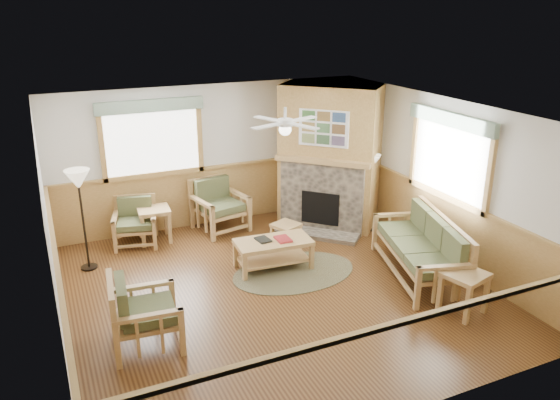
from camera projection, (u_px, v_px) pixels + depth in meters
name	position (u px, v px, depth m)	size (l,w,h in m)	color
floor	(275.00, 289.00, 8.28)	(6.00, 6.00, 0.01)	#4F2F16
ceiling	(274.00, 112.00, 7.36)	(6.00, 6.00, 0.01)	white
wall_back	(211.00, 156.00, 10.39)	(6.00, 0.02, 2.70)	silver
wall_front	(400.00, 306.00, 5.25)	(6.00, 0.02, 2.70)	silver
wall_left	(50.00, 241.00, 6.66)	(0.02, 6.00, 2.70)	silver
wall_right	(441.00, 180.00, 8.98)	(0.02, 6.00, 2.70)	silver
wainscot	(275.00, 256.00, 8.09)	(6.00, 6.00, 1.10)	#AC8346
fireplace	(330.00, 156.00, 10.37)	(2.20, 2.20, 2.70)	#AC8346
window_back	(149.00, 98.00, 9.53)	(1.90, 0.16, 1.50)	white
window_right	(455.00, 111.00, 8.39)	(0.16, 1.90, 1.50)	white
ceiling_fan	(285.00, 110.00, 7.75)	(1.24, 1.24, 0.36)	white
sofa	(419.00, 247.00, 8.56)	(0.86, 2.09, 0.96)	tan
armchair_back_left	(135.00, 222.00, 9.70)	(0.74, 0.74, 0.83)	tan
armchair_back_right	(220.00, 206.00, 10.29)	(0.87, 0.87, 0.97)	tan
armchair_left	(146.00, 312.00, 6.80)	(0.83, 0.83, 0.94)	tan
coffee_table	(273.00, 254.00, 8.87)	(1.22, 0.61, 0.49)	tan
end_table_chairs	(155.00, 225.00, 9.87)	(0.56, 0.54, 0.63)	tan
end_table_sofa	(463.00, 292.00, 7.57)	(0.54, 0.52, 0.61)	tan
footstool	(286.00, 233.00, 9.81)	(0.43, 0.43, 0.37)	tan
braided_rug	(294.00, 272.00, 8.79)	(2.04, 2.04, 0.01)	#4D472F
floor_lamp_left	(83.00, 220.00, 8.65)	(0.39, 0.39, 1.69)	black
floor_lamp_right	(370.00, 193.00, 10.20)	(0.34, 0.34, 1.49)	black
book_red	(283.00, 238.00, 8.79)	(0.22, 0.30, 0.03)	maroon
book_dark	(263.00, 239.00, 8.78)	(0.20, 0.27, 0.03)	black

